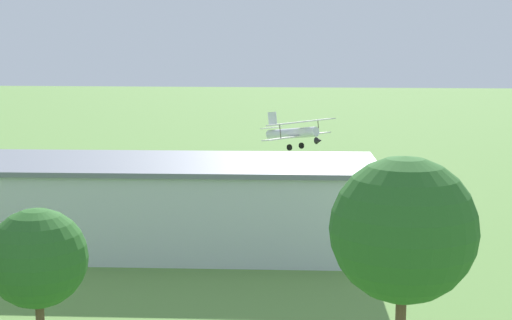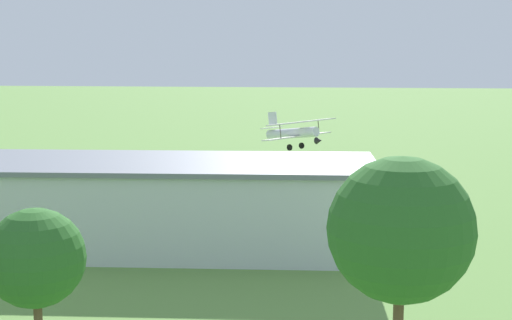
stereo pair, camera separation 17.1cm
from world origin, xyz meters
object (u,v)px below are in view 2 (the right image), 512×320
(hangar, at_px, (167,204))
(car_blue, at_px, (350,204))
(tree_behind_hangar_left, at_px, (35,258))
(tree_at_field_edge, at_px, (401,230))
(person_near_hangar_door, at_px, (175,192))
(car_green, at_px, (26,201))
(person_walking_on_apron, at_px, (237,192))
(person_by_parked_cars, at_px, (105,189))
(biplane, at_px, (295,132))

(hangar, distance_m, car_blue, 18.65)
(tree_behind_hangar_left, xyz_separation_m, tree_at_field_edge, (-15.65, 1.45, 2.04))
(car_blue, relative_size, person_near_hangar_door, 2.83)
(car_blue, relative_size, car_green, 1.10)
(car_blue, bearing_deg, person_near_hangar_door, -14.00)
(person_walking_on_apron, distance_m, tree_at_field_edge, 42.28)
(car_blue, bearing_deg, hangar, 42.85)
(hangar, xyz_separation_m, person_walking_on_apron, (-2.89, -17.11, -2.38))
(person_near_hangar_door, bearing_deg, car_blue, 166.00)
(person_walking_on_apron, bearing_deg, car_green, 18.51)
(hangar, distance_m, tree_behind_hangar_left, 21.65)
(hangar, distance_m, person_by_parked_cars, 20.46)
(person_near_hangar_door, xyz_separation_m, tree_at_field_edge, (-17.69, 39.69, 6.58))
(tree_behind_hangar_left, bearing_deg, tree_at_field_edge, 174.71)
(hangar, height_order, biplane, biplane)
(person_near_hangar_door, relative_size, tree_behind_hangar_left, 0.21)
(person_walking_on_apron, bearing_deg, car_blue, 156.97)
(car_blue, bearing_deg, person_walking_on_apron, -23.03)
(car_green, xyz_separation_m, tree_at_field_edge, (-30.13, 33.94, 6.48))
(person_near_hangar_door, relative_size, person_by_parked_cars, 1.00)
(person_near_hangar_door, bearing_deg, person_by_parked_cars, -6.58)
(person_by_parked_cars, bearing_deg, tree_behind_hangar_left, 103.28)
(biplane, distance_m, person_near_hangar_door, 13.81)
(car_green, bearing_deg, person_near_hangar_door, -155.15)
(person_by_parked_cars, relative_size, tree_behind_hangar_left, 0.21)
(car_blue, relative_size, tree_behind_hangar_left, 0.59)
(biplane, height_order, car_blue, biplane)
(tree_at_field_edge, bearing_deg, car_green, -48.40)
(car_blue, xyz_separation_m, person_by_parked_cars, (23.79, -4.97, -0.06))
(person_near_hangar_door, bearing_deg, tree_behind_hangar_left, 93.07)
(car_blue, distance_m, tree_at_field_edge, 36.16)
(hangar, xyz_separation_m, tree_at_field_edge, (-14.64, 22.97, 4.13))
(person_by_parked_cars, bearing_deg, biplane, -163.48)
(biplane, xyz_separation_m, person_near_hangar_door, (11.13, 6.26, -5.27))
(person_near_hangar_door, relative_size, person_walking_on_apron, 0.93)
(hangar, distance_m, person_near_hangar_door, 17.17)
(car_blue, xyz_separation_m, person_near_hangar_door, (16.62, -4.14, -0.06))
(car_blue, relative_size, tree_at_field_edge, 0.43)
(car_green, relative_size, tree_behind_hangar_left, 0.53)
(person_near_hangar_door, height_order, person_walking_on_apron, person_walking_on_apron)
(hangar, xyz_separation_m, person_by_parked_cars, (10.23, -17.55, -2.45))
(car_green, distance_m, tree_at_field_edge, 45.84)
(tree_behind_hangar_left, bearing_deg, person_walking_on_apron, -95.76)
(hangar, relative_size, car_green, 7.64)
(person_near_hangar_door, bearing_deg, hangar, 100.35)
(car_green, distance_m, person_by_parked_cars, 8.43)
(car_green, distance_m, tree_behind_hangar_left, 35.85)
(hangar, relative_size, tree_at_field_edge, 2.99)
(person_walking_on_apron, bearing_deg, tree_behind_hangar_left, 84.24)
(hangar, xyz_separation_m, biplane, (-8.08, -22.98, 2.82))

